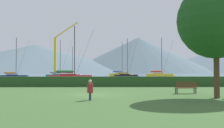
# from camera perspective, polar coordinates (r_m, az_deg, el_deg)

# --- Properties ---
(ground_plane) EXTENTS (1000.00, 1000.00, 0.00)m
(ground_plane) POSITION_cam_1_polar(r_m,az_deg,el_deg) (20.21, -4.32, -6.59)
(ground_plane) COLOR #3D602D
(harbor_water) EXTENTS (320.00, 246.00, 0.00)m
(harbor_water) POSITION_cam_1_polar(r_m,az_deg,el_deg) (157.11, -1.28, -2.36)
(harbor_water) COLOR slate
(harbor_water) RESTS_ON ground_plane
(hedge_line) EXTENTS (80.00, 1.20, 1.18)m
(hedge_line) POSITION_cam_1_polar(r_m,az_deg,el_deg) (31.14, -3.09, -3.80)
(hedge_line) COLOR #284C23
(hedge_line) RESTS_ON ground_plane
(sailboat_slip_0) EXTENTS (8.99, 3.16, 12.00)m
(sailboat_slip_0) POSITION_cam_1_polar(r_m,az_deg,el_deg) (79.46, 10.34, -2.41)
(sailboat_slip_0) COLOR gold
(sailboat_slip_0) RESTS_ON harbor_water
(sailboat_slip_4) EXTENTS (7.47, 2.32, 10.73)m
(sailboat_slip_4) POSITION_cam_1_polar(r_m,az_deg,el_deg) (75.16, -11.48, -2.53)
(sailboat_slip_4) COLOR #19707A
(sailboat_slip_4) RESTS_ON harbor_water
(sailboat_slip_5) EXTENTS (8.71, 3.23, 9.95)m
(sailboat_slip_5) POSITION_cam_1_polar(r_m,az_deg,el_deg) (47.25, -8.76, -2.94)
(sailboat_slip_5) COLOR red
(sailboat_slip_5) RESTS_ON harbor_water
(sailboat_slip_6) EXTENTS (7.63, 3.44, 10.75)m
(sailboat_slip_6) POSITION_cam_1_polar(r_m,az_deg,el_deg) (94.92, -8.84, -2.37)
(sailboat_slip_6) COLOR #9E9EA3
(sailboat_slip_6) RESTS_ON harbor_water
(sailboat_slip_7) EXTENTS (7.28, 2.63, 9.79)m
(sailboat_slip_7) POSITION_cam_1_polar(r_m,az_deg,el_deg) (65.82, -20.40, -2.59)
(sailboat_slip_7) COLOR navy
(sailboat_slip_7) RESTS_ON harbor_water
(sailboat_slip_8) EXTENTS (8.81, 2.84, 12.21)m
(sailboat_slip_8) POSITION_cam_1_polar(r_m,az_deg,el_deg) (92.34, 1.89, -2.34)
(sailboat_slip_8) COLOR gold
(sailboat_slip_8) RESTS_ON harbor_water
(sailboat_slip_9) EXTENTS (7.42, 3.46, 11.10)m
(sailboat_slip_9) POSITION_cam_1_polar(r_m,az_deg,el_deg) (73.44, 3.03, -2.59)
(sailboat_slip_9) COLOR black
(sailboat_slip_9) RESTS_ON harbor_water
(park_bench_under_tree) EXTENTS (1.72, 0.62, 0.95)m
(park_bench_under_tree) POSITION_cam_1_polar(r_m,az_deg,el_deg) (21.74, 15.71, -4.78)
(park_bench_under_tree) COLOR brown
(park_bench_under_tree) RESTS_ON ground_plane
(person_seated_viewer) EXTENTS (0.36, 0.57, 1.25)m
(person_seated_viewer) POSITION_cam_1_polar(r_m,az_deg,el_deg) (16.08, -4.75, -5.39)
(person_seated_viewer) COLOR #2D3347
(person_seated_viewer) RESTS_ON ground_plane
(park_tree) EXTENTS (5.10, 5.10, 8.33)m
(park_tree) POSITION_cam_1_polar(r_m,az_deg,el_deg) (19.11, 22.00, 9.72)
(park_tree) COLOR #4C3823
(park_tree) RESTS_ON ground_plane
(dock_crane) EXTENTS (9.14, 2.00, 19.81)m
(dock_crane) POSITION_cam_1_polar(r_m,az_deg,el_deg) (96.63, -11.96, 1.23)
(dock_crane) COLOR #333338
(dock_crane) RESTS_ON ground_plane
(distant_hill_west_ridge) EXTENTS (259.43, 259.43, 40.88)m
(distant_hill_west_ridge) POSITION_cam_1_polar(r_m,az_deg,el_deg) (456.85, 23.11, 0.75)
(distant_hill_west_ridge) COLOR slate
(distant_hill_west_ridge) RESTS_ON ground_plane
(distant_hill_central_peak) EXTENTS (308.21, 308.21, 39.66)m
(distant_hill_central_peak) POSITION_cam_1_polar(r_m,az_deg,el_deg) (384.30, -16.34, 1.03)
(distant_hill_central_peak) COLOR slate
(distant_hill_central_peak) RESTS_ON ground_plane
(distant_hill_east_ridge) EXTENTS (207.59, 207.59, 50.51)m
(distant_hill_east_ridge) POSITION_cam_1_polar(r_m,az_deg,el_deg) (372.97, 5.74, 1.89)
(distant_hill_east_ridge) COLOR slate
(distant_hill_east_ridge) RESTS_ON ground_plane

